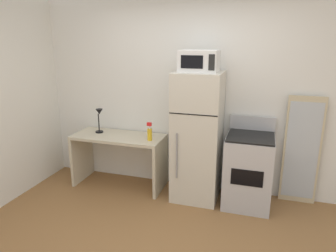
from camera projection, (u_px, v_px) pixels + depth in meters
wall_back_white at (193, 96)px, 4.28m from camera, size 5.00×0.10×2.60m
desk at (119, 150)px, 4.44m from camera, size 1.28×0.56×0.75m
desk_lamp at (99, 117)px, 4.44m from camera, size 0.14×0.12×0.35m
spray_bottle at (150, 133)px, 4.15m from camera, size 0.06×0.06×0.25m
refrigerator at (197, 137)px, 4.03m from camera, size 0.59×0.61×1.67m
microwave at (199, 61)px, 3.74m from camera, size 0.46×0.35×0.26m
oven_range at (248, 170)px, 3.94m from camera, size 0.58×0.61×1.10m
leaning_mirror at (302, 151)px, 3.93m from camera, size 0.44×0.03×1.40m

